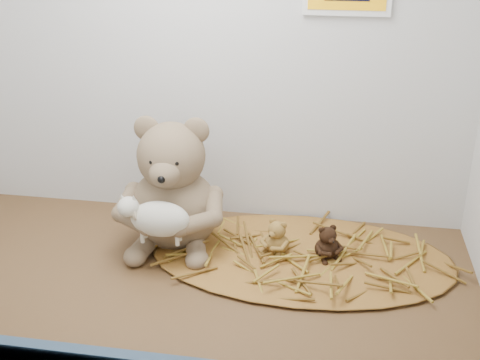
% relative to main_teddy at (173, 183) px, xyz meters
% --- Properties ---
extents(alcove_shell, '(1.20, 0.60, 0.90)m').
position_rel_main_teddy_xyz_m(alcove_shell, '(0.04, -0.04, 0.30)').
color(alcove_shell, '#492D19').
rests_on(alcove_shell, ground).
extents(straw_bed, '(0.65, 0.38, 0.01)m').
position_rel_main_teddy_xyz_m(straw_bed, '(0.28, -0.02, -0.14)').
color(straw_bed, brown).
rests_on(straw_bed, shelf_floor).
extents(main_teddy, '(0.25, 0.26, 0.29)m').
position_rel_main_teddy_xyz_m(main_teddy, '(0.00, 0.00, 0.00)').
color(main_teddy, '#826550').
rests_on(main_teddy, shelf_floor).
extents(toy_lamb, '(0.16, 0.10, 0.10)m').
position_rel_main_teddy_xyz_m(toy_lamb, '(0.00, -0.11, -0.03)').
color(toy_lamb, silver).
rests_on(toy_lamb, main_teddy).
extents(mini_teddy_tan, '(0.09, 0.09, 0.08)m').
position_rel_main_teddy_xyz_m(mini_teddy_tan, '(0.23, -0.02, -0.10)').
color(mini_teddy_tan, olive).
rests_on(mini_teddy_tan, straw_bed).
extents(mini_teddy_brown, '(0.09, 0.09, 0.08)m').
position_rel_main_teddy_xyz_m(mini_teddy_brown, '(0.34, -0.03, -0.10)').
color(mini_teddy_brown, black).
rests_on(mini_teddy_brown, straw_bed).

